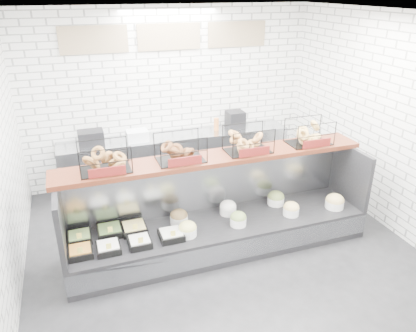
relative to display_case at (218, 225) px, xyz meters
name	(u,v)px	position (x,y,z in m)	size (l,w,h in m)	color
ground	(228,259)	(0.02, -0.34, -0.33)	(5.50, 5.50, 0.00)	black
room_shell	(213,93)	(0.02, 0.26, 1.73)	(5.02, 5.51, 3.01)	white
display_case	(218,225)	(0.00, 0.00, 0.00)	(4.00, 0.90, 1.20)	black
bagel_shelf	(215,147)	(0.02, 0.17, 1.05)	(4.10, 0.50, 0.40)	#3F180D
prep_counter	(177,158)	(0.01, 2.09, 0.14)	(4.00, 0.60, 1.20)	#93969B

